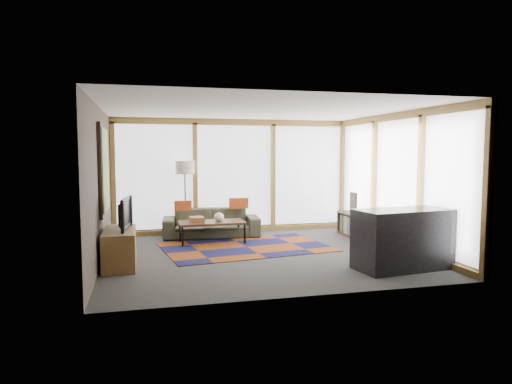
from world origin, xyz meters
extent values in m
plane|color=#302F2D|center=(0.00, 0.00, 0.00)|extent=(5.50, 5.50, 0.00)
cube|color=#413930|center=(-2.75, 0.00, 1.30)|extent=(0.04, 5.00, 2.60)
cube|color=#413930|center=(0.00, -2.50, 1.30)|extent=(5.50, 0.04, 2.60)
cube|color=silver|center=(0.00, 0.00, 2.60)|extent=(5.50, 5.00, 0.04)
cube|color=white|center=(0.00, 2.47, 1.30)|extent=(5.30, 0.02, 2.35)
cube|color=white|center=(2.72, 0.00, 1.30)|extent=(0.02, 4.80, 2.35)
cube|color=black|center=(-2.71, 0.30, 1.55)|extent=(0.05, 1.35, 1.55)
cube|color=yellow|center=(-2.69, 0.30, 1.55)|extent=(0.02, 1.20, 1.40)
cube|color=maroon|center=(-0.14, 0.62, 0.01)|extent=(3.37, 2.43, 0.01)
imported|color=#323628|center=(-0.63, 1.95, 0.30)|extent=(2.15, 1.00, 0.61)
cube|color=#AF401A|center=(-1.24, 1.91, 0.71)|extent=(0.37, 0.12, 0.20)
cube|color=#AF401A|center=(-0.02, 1.92, 0.72)|extent=(0.43, 0.15, 0.23)
cube|color=brown|center=(-1.03, 1.21, 0.49)|extent=(0.29, 0.35, 0.11)
ellipsoid|color=beige|center=(-0.57, 1.22, 0.53)|extent=(0.22, 0.22, 0.18)
ellipsoid|color=black|center=(2.43, 0.12, 0.57)|extent=(0.26, 0.26, 0.11)
ellipsoid|color=black|center=(2.44, 0.50, 0.56)|extent=(0.19, 0.19, 0.08)
cube|color=black|center=(2.50, 1.43, 0.73)|extent=(0.06, 0.33, 0.44)
cube|color=brown|center=(-2.45, -0.29, 0.30)|extent=(0.50, 1.20, 0.60)
imported|color=black|center=(-2.42, -0.26, 0.86)|extent=(0.23, 0.90, 0.52)
cube|color=black|center=(1.91, -1.54, 0.48)|extent=(1.57, 0.87, 0.95)
camera|label=1|loc=(-2.05, -7.90, 1.85)|focal=32.00mm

